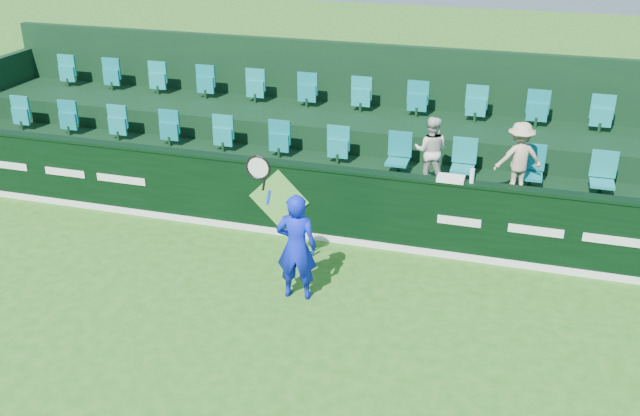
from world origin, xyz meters
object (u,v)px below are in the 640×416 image
(tennis_player, at_px, (296,246))
(towel, at_px, (451,179))
(spectator_right, at_px, (519,158))
(spectator_middle, at_px, (519,163))
(drinks_bottle, at_px, (472,176))
(spectator_left, at_px, (431,151))

(tennis_player, relative_size, towel, 5.29)
(towel, bearing_deg, spectator_right, 48.05)
(tennis_player, bearing_deg, towel, 44.71)
(spectator_middle, distance_m, towel, 1.51)
(towel, xyz_separation_m, drinks_bottle, (0.33, 0.00, 0.09))
(tennis_player, relative_size, spectator_right, 1.80)
(tennis_player, xyz_separation_m, spectator_right, (2.98, 3.07, 0.58))
(tennis_player, height_order, drinks_bottle, tennis_player)
(spectator_left, bearing_deg, tennis_player, 62.04)
(spectator_middle, distance_m, spectator_right, 0.09)
(spectator_left, xyz_separation_m, drinks_bottle, (0.82, -1.12, 0.05))
(spectator_left, height_order, spectator_right, spectator_right)
(spectator_middle, height_order, towel, spectator_middle)
(spectator_middle, xyz_separation_m, drinks_bottle, (-0.69, -1.12, 0.12))
(spectator_right, bearing_deg, tennis_player, 24.57)
(spectator_middle, relative_size, spectator_right, 0.86)
(drinks_bottle, bearing_deg, spectator_right, 58.82)
(towel, bearing_deg, tennis_player, -135.29)
(spectator_right, relative_size, towel, 2.93)
(spectator_right, bearing_deg, drinks_bottle, 37.50)
(spectator_right, xyz_separation_m, drinks_bottle, (-0.68, -1.12, 0.03))
(spectator_left, height_order, spectator_middle, spectator_left)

